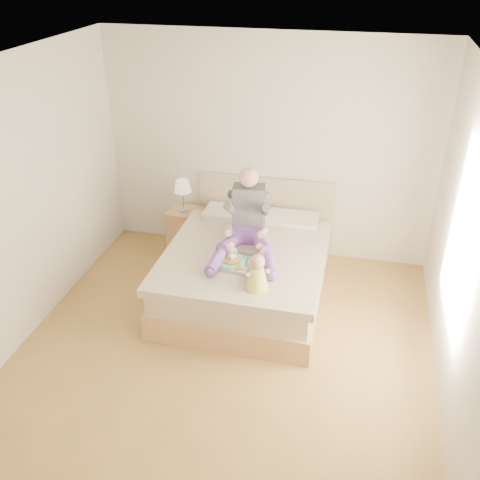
% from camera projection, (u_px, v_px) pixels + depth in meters
% --- Properties ---
extents(room, '(4.02, 4.22, 2.71)m').
position_uv_depth(room, '(231.00, 214.00, 4.51)').
color(room, brown).
rests_on(room, ground).
extents(bed, '(1.70, 2.18, 1.00)m').
position_uv_depth(bed, '(248.00, 266.00, 6.03)').
color(bed, '#A77E4E').
rests_on(bed, ground).
extents(nightstand, '(0.45, 0.40, 0.53)m').
position_uv_depth(nightstand, '(187.00, 229.00, 6.93)').
color(nightstand, '#A77E4E').
rests_on(nightstand, ground).
extents(lamp, '(0.21, 0.21, 0.42)m').
position_uv_depth(lamp, '(183.00, 188.00, 6.62)').
color(lamp, '#AAACB1').
rests_on(lamp, nightstand).
extents(adult, '(0.73, 1.08, 0.86)m').
position_uv_depth(adult, '(247.00, 224.00, 5.75)').
color(adult, '#5E378A').
rests_on(adult, bed).
extents(tray, '(0.54, 0.44, 0.14)m').
position_uv_depth(tray, '(241.00, 262.00, 5.49)').
color(tray, '#AAACB1').
rests_on(tray, bed).
extents(baby, '(0.29, 0.32, 0.37)m').
position_uv_depth(baby, '(257.00, 275.00, 5.07)').
color(baby, '#E0DC46').
rests_on(baby, bed).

